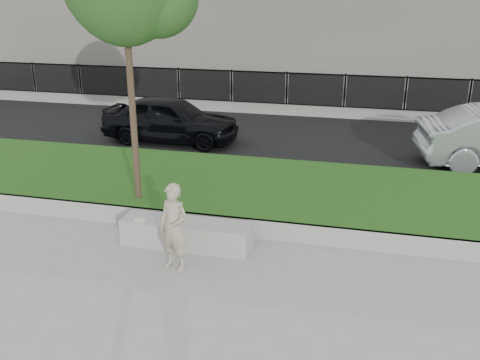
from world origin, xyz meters
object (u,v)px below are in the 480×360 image
(book, at_px, (140,220))
(car_dark, at_px, (171,119))
(stone_bench, at_px, (186,233))
(man, at_px, (174,228))

(book, distance_m, car_dark, 7.09)
(stone_bench, distance_m, man, 1.03)
(book, bearing_deg, car_dark, 113.23)
(stone_bench, relative_size, car_dark, 0.58)
(man, bearing_deg, car_dark, 127.75)
(book, xyz_separation_m, car_dark, (-1.93, 6.82, 0.25))
(car_dark, bearing_deg, man, -156.71)
(man, relative_size, book, 7.74)
(stone_bench, height_order, man, man)
(stone_bench, bearing_deg, car_dark, 112.82)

